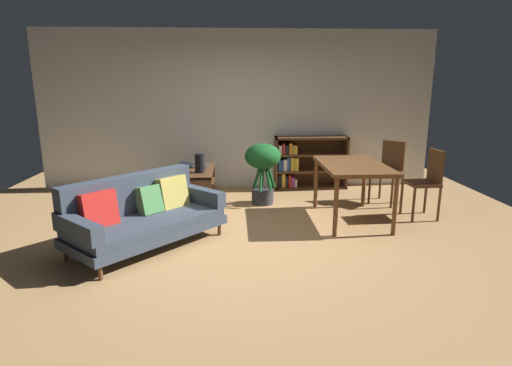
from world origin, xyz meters
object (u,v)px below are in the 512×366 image
(open_laptop, at_px, (196,165))
(bookshelf, at_px, (304,163))
(dining_table, at_px, (353,170))
(fabric_couch, at_px, (142,213))
(desk_speaker, at_px, (200,163))
(dining_chair_near, at_px, (427,179))
(potted_floor_plant, at_px, (263,164))
(media_console, at_px, (201,185))
(dining_chair_far, at_px, (389,168))

(open_laptop, xyz_separation_m, bookshelf, (1.85, 0.57, -0.09))
(dining_table, relative_size, bookshelf, 1.05)
(open_laptop, bearing_deg, fabric_couch, -102.53)
(desk_speaker, distance_m, dining_table, 2.23)
(dining_chair_near, bearing_deg, dining_table, -177.41)
(fabric_couch, relative_size, potted_floor_plant, 1.95)
(potted_floor_plant, bearing_deg, dining_table, -36.56)
(media_console, xyz_separation_m, desk_speaker, (0.01, -0.23, 0.40))
(dining_chair_far, bearing_deg, bookshelf, 139.03)
(open_laptop, relative_size, desk_speaker, 1.75)
(media_console, relative_size, dining_chair_near, 1.24)
(potted_floor_plant, xyz_separation_m, dining_table, (1.14, -0.85, 0.08))
(dining_chair_far, bearing_deg, dining_chair_near, -73.33)
(fabric_couch, xyz_separation_m, bookshelf, (2.30, 2.57, 0.06))
(desk_speaker, relative_size, dining_chair_near, 0.30)
(dining_table, height_order, bookshelf, bookshelf)
(dining_chair_near, bearing_deg, desk_speaker, 166.76)
(media_console, bearing_deg, open_laptop, 112.44)
(potted_floor_plant, height_order, dining_table, potted_floor_plant)
(fabric_couch, height_order, desk_speaker, desk_speaker)
(bookshelf, bearing_deg, media_console, -155.57)
(fabric_couch, height_order, bookshelf, bookshelf)
(dining_chair_far, bearing_deg, dining_table, -134.84)
(potted_floor_plant, bearing_deg, dining_chair_near, -20.06)
(open_laptop, xyz_separation_m, desk_speaker, (0.10, -0.46, 0.12))
(dining_chair_far, distance_m, bookshelf, 1.53)
(dining_chair_near, distance_m, bookshelf, 2.25)
(potted_floor_plant, xyz_separation_m, bookshelf, (0.81, 0.97, -0.18))
(dining_table, bearing_deg, desk_speaker, 159.40)
(desk_speaker, bearing_deg, dining_chair_far, 0.69)
(open_laptop, distance_m, dining_chair_far, 3.03)
(dining_chair_far, relative_size, bookshelf, 0.75)
(dining_table, relative_size, dining_chair_near, 1.41)
(media_console, bearing_deg, potted_floor_plant, -10.21)
(media_console, relative_size, open_laptop, 2.38)
(fabric_couch, xyz_separation_m, dining_chair_far, (3.45, 1.57, 0.16))
(bookshelf, bearing_deg, desk_speaker, -149.46)
(desk_speaker, distance_m, potted_floor_plant, 0.95)
(dining_table, height_order, dining_chair_near, dining_chair_near)
(dining_chair_near, xyz_separation_m, dining_chair_far, (-0.23, 0.77, -0.00))
(potted_floor_plant, relative_size, dining_chair_far, 0.98)
(open_laptop, height_order, dining_table, dining_table)
(fabric_couch, relative_size, dining_chair_near, 1.93)
(potted_floor_plant, bearing_deg, bookshelf, 50.35)
(desk_speaker, relative_size, potted_floor_plant, 0.30)
(media_console, xyz_separation_m, dining_chair_far, (2.91, -0.20, 0.28))
(fabric_couch, distance_m, desk_speaker, 1.65)
(dining_chair_near, distance_m, dining_chair_far, 0.81)
(fabric_couch, distance_m, bookshelf, 3.44)
(media_console, relative_size, desk_speaker, 4.17)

